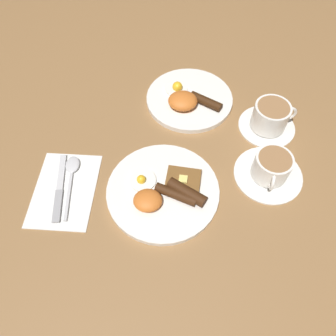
% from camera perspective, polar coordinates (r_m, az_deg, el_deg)
% --- Properties ---
extents(ground_plane, '(3.00, 3.00, 0.00)m').
position_cam_1_polar(ground_plane, '(0.79, -0.89, -4.31)').
color(ground_plane, olive).
extents(breakfast_plate_near, '(0.27, 0.27, 0.04)m').
position_cam_1_polar(breakfast_plate_near, '(0.78, -0.69, -4.05)').
color(breakfast_plate_near, white).
rests_on(breakfast_plate_near, ground_plane).
extents(breakfast_plate_far, '(0.25, 0.25, 0.05)m').
position_cam_1_polar(breakfast_plate_far, '(0.97, 3.58, 11.90)').
color(breakfast_plate_far, white).
rests_on(breakfast_plate_far, ground_plane).
extents(teacup_near, '(0.17, 0.17, 0.07)m').
position_cam_1_polar(teacup_near, '(0.83, 17.45, -0.15)').
color(teacup_near, white).
rests_on(teacup_near, ground_plane).
extents(teacup_far, '(0.15, 0.15, 0.08)m').
position_cam_1_polar(teacup_far, '(0.93, 17.32, 8.27)').
color(teacup_far, white).
rests_on(teacup_far, ground_plane).
extents(napkin, '(0.15, 0.22, 0.01)m').
position_cam_1_polar(napkin, '(0.83, -17.47, -3.31)').
color(napkin, white).
rests_on(napkin, ground_plane).
extents(knife, '(0.04, 0.19, 0.01)m').
position_cam_1_polar(knife, '(0.83, -18.40, -3.78)').
color(knife, silver).
rests_on(knife, napkin).
extents(spoon, '(0.04, 0.18, 0.01)m').
position_cam_1_polar(spoon, '(0.85, -16.43, -0.46)').
color(spoon, silver).
rests_on(spoon, napkin).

